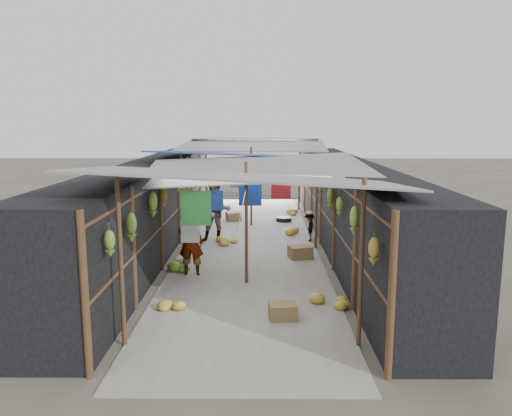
{
  "coord_description": "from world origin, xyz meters",
  "views": [
    {
      "loc": [
        0.28,
        -7.2,
        3.4
      ],
      "look_at": [
        0.19,
        5.2,
        1.25
      ],
      "focal_mm": 35.0,
      "sensor_mm": 36.0,
      "label": 1
    }
  ],
  "objects_px": {
    "black_basin": "(284,220)",
    "shopper_blue": "(216,211)",
    "vendor_elderly": "(191,243)",
    "vendor_seated": "(309,227)",
    "crate_near": "(283,311)"
  },
  "relations": [
    {
      "from": "vendor_elderly",
      "to": "shopper_blue",
      "type": "height_order",
      "value": "shopper_blue"
    },
    {
      "from": "black_basin",
      "to": "shopper_blue",
      "type": "relative_size",
      "value": 0.3
    },
    {
      "from": "vendor_elderly",
      "to": "vendor_seated",
      "type": "xyz_separation_m",
      "value": [
        2.95,
        3.19,
        -0.33
      ]
    },
    {
      "from": "vendor_elderly",
      "to": "vendor_seated",
      "type": "bearing_deg",
      "value": -131.66
    },
    {
      "from": "shopper_blue",
      "to": "vendor_seated",
      "type": "distance_m",
      "value": 2.7
    },
    {
      "from": "vendor_seated",
      "to": "black_basin",
      "type": "bearing_deg",
      "value": -165.01
    },
    {
      "from": "crate_near",
      "to": "black_basin",
      "type": "xyz_separation_m",
      "value": [
        0.42,
        8.59,
        -0.06
      ]
    },
    {
      "from": "black_basin",
      "to": "shopper_blue",
      "type": "xyz_separation_m",
      "value": [
        -2.07,
        -2.88,
        0.81
      ]
    },
    {
      "from": "black_basin",
      "to": "shopper_blue",
      "type": "bearing_deg",
      "value": -125.63
    },
    {
      "from": "black_basin",
      "to": "shopper_blue",
      "type": "height_order",
      "value": "shopper_blue"
    },
    {
      "from": "shopper_blue",
      "to": "vendor_elderly",
      "type": "bearing_deg",
      "value": -103.57
    },
    {
      "from": "crate_near",
      "to": "shopper_blue",
      "type": "height_order",
      "value": "shopper_blue"
    },
    {
      "from": "vendor_elderly",
      "to": "black_basin",
      "type": "bearing_deg",
      "value": -110.13
    },
    {
      "from": "crate_near",
      "to": "black_basin",
      "type": "relative_size",
      "value": 0.89
    },
    {
      "from": "crate_near",
      "to": "shopper_blue",
      "type": "bearing_deg",
      "value": 101.87
    }
  ]
}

